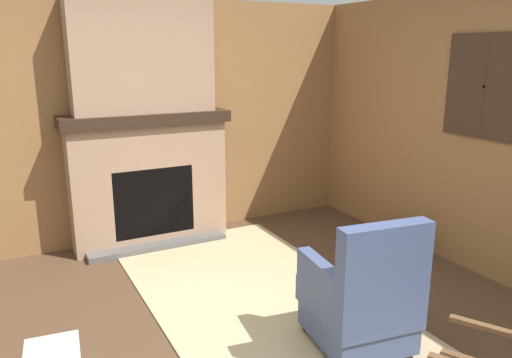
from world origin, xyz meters
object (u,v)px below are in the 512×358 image
(armchair, at_px, (361,301))
(decorative_plate_on_mantel, at_px, (133,98))
(storage_case, at_px, (198,102))
(firewood_stack, at_px, (386,240))
(oil_lamp_vase, at_px, (92,106))

(armchair, xyz_separation_m, decorative_plate_on_mantel, (-2.58, -0.76, 1.12))
(storage_case, bearing_deg, firewood_stack, 44.28)
(storage_case, bearing_deg, decorative_plate_on_mantel, -91.73)
(oil_lamp_vase, distance_m, storage_case, 1.06)
(firewood_stack, height_order, decorative_plate_on_mantel, decorative_plate_on_mantel)
(armchair, distance_m, storage_case, 2.77)
(decorative_plate_on_mantel, bearing_deg, oil_lamp_vase, -87.09)
(decorative_plate_on_mantel, bearing_deg, firewood_stack, 55.05)
(storage_case, distance_m, decorative_plate_on_mantel, 0.67)
(firewood_stack, bearing_deg, storage_case, -135.72)
(oil_lamp_vase, bearing_deg, decorative_plate_on_mantel, 92.91)
(storage_case, bearing_deg, oil_lamp_vase, -90.01)
(oil_lamp_vase, xyz_separation_m, decorative_plate_on_mantel, (-0.02, 0.39, 0.05))
(firewood_stack, bearing_deg, oil_lamp_vase, -120.00)
(oil_lamp_vase, xyz_separation_m, storage_case, (0.00, 1.06, -0.02))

